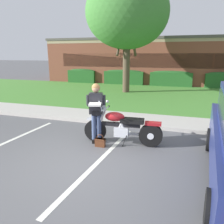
% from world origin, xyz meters
% --- Properties ---
extents(ground_plane, '(140.00, 140.00, 0.00)m').
position_xyz_m(ground_plane, '(0.00, 0.00, 0.00)').
color(ground_plane, '#565659').
extents(curb_strip, '(60.00, 0.20, 0.12)m').
position_xyz_m(curb_strip, '(0.00, 2.88, 0.06)').
color(curb_strip, '#B7B2A8').
rests_on(curb_strip, ground).
extents(concrete_walk, '(60.00, 1.50, 0.08)m').
position_xyz_m(concrete_walk, '(0.00, 3.73, 0.04)').
color(concrete_walk, '#B7B2A8').
rests_on(concrete_walk, ground).
extents(grass_lawn, '(60.00, 8.89, 0.06)m').
position_xyz_m(grass_lawn, '(0.00, 8.93, 0.03)').
color(grass_lawn, '#478433').
rests_on(grass_lawn, ground).
extents(stall_stripe_0, '(0.54, 4.39, 0.01)m').
position_xyz_m(stall_stripe_0, '(-2.65, 0.20, 0.00)').
color(stall_stripe_0, silver).
rests_on(stall_stripe_0, ground).
extents(stall_stripe_1, '(0.54, 4.39, 0.01)m').
position_xyz_m(stall_stripe_1, '(0.35, 0.20, 0.00)').
color(stall_stripe_1, silver).
rests_on(stall_stripe_1, ground).
extents(motorcycle, '(2.24, 0.82, 1.26)m').
position_xyz_m(motorcycle, '(0.67, 1.34, 0.49)').
color(motorcycle, black).
rests_on(motorcycle, ground).
extents(rider_person, '(0.54, 0.65, 1.70)m').
position_xyz_m(rider_person, '(-0.13, 1.19, 1.01)').
color(rider_person, black).
rests_on(rider_person, ground).
extents(handbag, '(0.28, 0.13, 0.36)m').
position_xyz_m(handbag, '(0.07, 0.93, 0.14)').
color(handbag, '#562D19').
rests_on(handbag, ground).
extents(shade_tree, '(5.03, 5.03, 7.02)m').
position_xyz_m(shade_tree, '(-1.32, 9.58, 4.86)').
color(shade_tree, '#4C3D2D').
rests_on(shade_tree, ground).
extents(hedge_left, '(2.44, 0.90, 1.24)m').
position_xyz_m(hedge_left, '(-6.18, 13.46, 0.65)').
color(hedge_left, '#235623').
rests_on(hedge_left, ground).
extents(hedge_center_left, '(3.25, 0.90, 1.24)m').
position_xyz_m(hedge_center_left, '(-2.43, 13.46, 0.65)').
color(hedge_center_left, '#235623').
rests_on(hedge_center_left, ground).
extents(hedge_center_right, '(3.16, 0.90, 1.24)m').
position_xyz_m(hedge_center_right, '(1.33, 13.46, 0.65)').
color(hedge_center_right, '#235623').
rests_on(hedge_center_right, ground).
extents(hedge_right, '(2.62, 0.90, 1.24)m').
position_xyz_m(hedge_right, '(5.08, 13.46, 0.65)').
color(hedge_right, '#235623').
rests_on(hedge_right, ground).
extents(brick_building, '(20.62, 11.04, 3.79)m').
position_xyz_m(brick_building, '(0.76, 18.77, 1.90)').
color(brick_building, brown).
rests_on(brick_building, ground).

